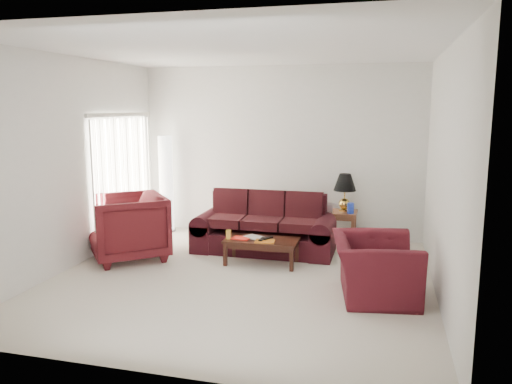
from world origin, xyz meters
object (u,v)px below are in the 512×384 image
Objects in this scene: end_table at (341,228)px; floor_lamp at (166,184)px; armchair_right at (375,268)px; coffee_table at (262,251)px; armchair_left at (128,227)px; sofa at (264,224)px.

floor_lamp reaches higher than end_table.
armchair_right reaches higher than coffee_table.
armchair_right reaches higher than end_table.
end_table is 0.50× the size of armchair_right.
end_table is 3.48m from armchair_left.
floor_lamp is 1.77m from armchair_left.
end_table is (1.15, 0.77, -0.17)m from sofa.
sofa is at bearing 40.20° from armchair_right.
armchair_right is (3.66, -0.64, -0.13)m from armchair_left.
floor_lamp is at bearing 145.24° from armchair_left.
armchair_left is at bearing -160.65° from coffee_table.
coffee_table is at bearing -33.86° from floor_lamp.
armchair_left is (0.15, -1.72, -0.40)m from floor_lamp.
armchair_right is at bearing -75.28° from end_table.
armchair_left is 2.06m from coffee_table.
coffee_table is (0.12, -0.62, -0.26)m from sofa.
sofa is 2.07× the size of coffee_table.
end_table is 2.38m from armchair_right.
armchair_right is 1.87m from coffee_table.
armchair_left reaches higher than armchair_right.
floor_lamp is at bearing 49.43° from armchair_right.
floor_lamp is (-2.05, 0.83, 0.44)m from sofa.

